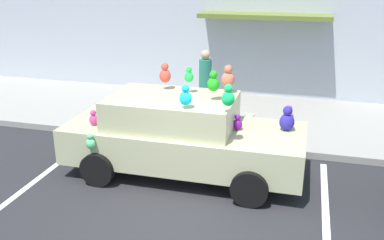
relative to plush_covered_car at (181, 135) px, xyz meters
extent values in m
plane|color=#262628|center=(0.48, -1.67, -0.81)|extent=(60.00, 60.00, 0.00)
cube|color=gray|center=(0.48, 3.33, -0.73)|extent=(24.00, 4.00, 0.15)
cube|color=olive|center=(0.96, 4.93, 1.74)|extent=(3.60, 1.10, 0.12)
cube|color=silver|center=(2.70, -0.67, -0.80)|extent=(0.12, 3.60, 0.01)
cube|color=silver|center=(-2.58, -0.67, -0.80)|extent=(0.12, 3.60, 0.01)
cube|color=#B5B689|center=(0.05, 0.00, -0.16)|extent=(4.49, 1.73, 0.68)
cube|color=#B5B689|center=(-0.17, 0.00, 0.46)|extent=(2.34, 1.52, 0.56)
cylinder|color=black|center=(1.45, 0.86, -0.49)|extent=(0.64, 0.22, 0.64)
cylinder|color=black|center=(1.45, -0.87, -0.49)|extent=(0.64, 0.22, 0.64)
cylinder|color=black|center=(-1.34, 0.86, -0.49)|extent=(0.64, 0.22, 0.64)
cylinder|color=black|center=(-1.34, -0.87, -0.49)|extent=(0.64, 0.22, 0.64)
ellipsoid|color=#19D4E0|center=(0.26, -0.60, 0.92)|extent=(0.21, 0.17, 0.25)
sphere|color=#19D4E0|center=(0.26, -0.60, 1.09)|extent=(0.14, 0.14, 0.14)
ellipsoid|color=#15D659|center=(1.00, -0.64, 0.98)|extent=(0.21, 0.17, 0.25)
sphere|color=#15D659|center=(1.00, -0.64, 1.16)|extent=(0.14, 0.14, 0.14)
ellipsoid|color=#E24C3A|center=(-0.45, 0.45, 1.01)|extent=(0.23, 0.19, 0.27)
sphere|color=#E24C3A|center=(-0.45, 0.45, 1.19)|extent=(0.14, 0.14, 0.14)
ellipsoid|color=#2D2699|center=(1.93, 0.27, 0.34)|extent=(0.27, 0.22, 0.32)
sphere|color=#2D2699|center=(1.93, 0.27, 0.56)|extent=(0.17, 0.17, 0.17)
ellipsoid|color=#761695|center=(1.06, 0.07, 0.28)|extent=(0.17, 0.14, 0.21)
sphere|color=#761695|center=(1.06, 0.07, 0.42)|extent=(0.11, 0.11, 0.11)
ellipsoid|color=#D13D88|center=(-1.61, -0.39, 0.28)|extent=(0.17, 0.14, 0.21)
sphere|color=#D13D88|center=(-1.61, -0.39, 0.42)|extent=(0.11, 0.11, 0.11)
ellipsoid|color=#26D14E|center=(0.06, 0.33, 1.05)|extent=(0.17, 0.14, 0.21)
sphere|color=#26D14E|center=(0.06, 0.33, 1.19)|extent=(0.11, 0.11, 0.11)
ellipsoid|color=#AE5F41|center=(-0.82, -0.44, 0.28)|extent=(0.18, 0.15, 0.21)
sphere|color=#AE5F41|center=(-0.82, -0.44, 0.43)|extent=(0.11, 0.11, 0.11)
ellipsoid|color=#5ED984|center=(-1.40, -0.94, 0.04)|extent=(0.17, 0.14, 0.20)
sphere|color=#5ED984|center=(-1.40, -0.94, 0.18)|extent=(0.11, 0.11, 0.11)
ellipsoid|color=#86C346|center=(-0.77, 0.04, 0.31)|extent=(0.23, 0.18, 0.27)
sphere|color=#86C346|center=(-0.77, 0.04, 0.50)|extent=(0.14, 0.14, 0.14)
ellipsoid|color=#5DD774|center=(-1.38, 0.04, 0.32)|extent=(0.24, 0.20, 0.29)
sphere|color=#5DD774|center=(-1.38, 0.04, 0.52)|extent=(0.15, 0.15, 0.15)
ellipsoid|color=#D06B4E|center=(0.78, 0.53, 1.00)|extent=(0.25, 0.21, 0.30)
sphere|color=#D06B4E|center=(0.78, 0.53, 1.20)|extent=(0.16, 0.16, 0.16)
ellipsoid|color=green|center=(0.61, -0.03, 1.04)|extent=(0.22, 0.18, 0.26)
sphere|color=green|center=(0.61, -0.03, 1.22)|extent=(0.14, 0.14, 0.14)
ellipsoid|color=#A54EB7|center=(1.93, 0.64, 0.31)|extent=(0.22, 0.18, 0.26)
sphere|color=#A54EB7|center=(1.93, 0.64, 0.49)|extent=(0.14, 0.14, 0.14)
ellipsoid|color=beige|center=(1.05, 1.85, -0.47)|extent=(0.30, 0.25, 0.37)
sphere|color=beige|center=(1.05, 1.85, -0.20)|extent=(0.21, 0.21, 0.21)
sphere|color=beige|center=(0.98, 1.85, -0.13)|extent=(0.09, 0.09, 0.09)
sphere|color=beige|center=(1.13, 1.85, -0.13)|extent=(0.09, 0.09, 0.09)
cylinder|color=#2B7F68|center=(-0.18, 2.69, 0.13)|extent=(0.31, 0.31, 1.56)
sphere|color=tan|center=(-0.18, 2.69, 1.02)|extent=(0.23, 0.23, 0.23)
camera|label=1|loc=(2.17, -7.25, 3.01)|focal=40.04mm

